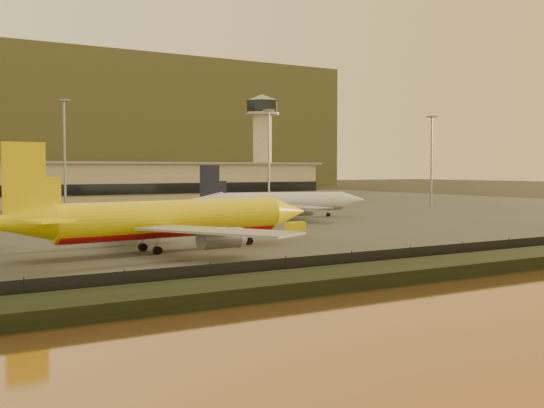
{
  "coord_description": "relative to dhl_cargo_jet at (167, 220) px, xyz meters",
  "views": [
    {
      "loc": [
        -49.17,
        -67.14,
        10.93
      ],
      "look_at": [
        -0.03,
        12.0,
        6.05
      ],
      "focal_mm": 45.0,
      "sensor_mm": 36.0,
      "label": 1
    }
  ],
  "objects": [
    {
      "name": "control_tower",
      "position": [
        84.46,
        116.51,
        17.37
      ],
      "size": [
        11.2,
        11.2,
        35.5
      ],
      "color": "tan",
      "rests_on": "tarmac"
    },
    {
      "name": "ground",
      "position": [
        14.46,
        -14.49,
        -4.29
      ],
      "size": [
        900.0,
        900.0,
        0.0
      ],
      "primitive_type": "plane",
      "color": "black",
      "rests_on": "ground"
    },
    {
      "name": "terminal_building",
      "position": [
        -0.06,
        111.06,
        1.95
      ],
      "size": [
        202.0,
        25.0,
        12.6
      ],
      "color": "tan",
      "rests_on": "tarmac"
    },
    {
      "name": "dhl_cargo_jet",
      "position": [
        0.0,
        0.0,
        0.0
      ],
      "size": [
        45.91,
        44.78,
        13.71
      ],
      "rotation": [
        0.0,
        0.0,
        0.09
      ],
      "color": "yellow",
      "rests_on": "tarmac"
    },
    {
      "name": "tarmac",
      "position": [
        14.46,
        80.51,
        -4.19
      ],
      "size": [
        320.0,
        220.0,
        0.2
      ],
      "primitive_type": "cube",
      "color": "#2D2D2D",
      "rests_on": "ground"
    },
    {
      "name": "gse_vehicle_yellow",
      "position": [
        30.0,
        15.02,
        -3.31
      ],
      "size": [
        3.58,
        1.82,
        1.56
      ],
      "primitive_type": "cube",
      "rotation": [
        0.0,
        0.0,
        0.07
      ],
      "color": "yellow",
      "rests_on": "tarmac"
    },
    {
      "name": "perimeter_fence",
      "position": [
        14.46,
        -27.49,
        -2.99
      ],
      "size": [
        300.0,
        0.05,
        2.2
      ],
      "primitive_type": "cube",
      "color": "black",
      "rests_on": "tarmac"
    },
    {
      "name": "white_narrowbody_jet",
      "position": [
        45.01,
        43.33,
        -0.69
      ],
      "size": [
        39.09,
        37.32,
        11.41
      ],
      "rotation": [
        0.0,
        0.0,
        -0.27
      ],
      "color": "silver",
      "rests_on": "tarmac"
    },
    {
      "name": "gse_vehicle_white",
      "position": [
        3.17,
        16.67,
        -3.22
      ],
      "size": [
        3.93,
        1.83,
        1.75
      ],
      "primitive_type": "cube",
      "rotation": [
        0.0,
        0.0,
        0.02
      ],
      "color": "silver",
      "rests_on": "tarmac"
    },
    {
      "name": "embankment",
      "position": [
        14.46,
        -31.49,
        -3.59
      ],
      "size": [
        320.0,
        7.0,
        1.4
      ],
      "primitive_type": "cube",
      "color": "black",
      "rests_on": "ground"
    },
    {
      "name": "apron_light_masts",
      "position": [
        29.46,
        60.51,
        11.41
      ],
      "size": [
        152.2,
        12.2,
        25.4
      ],
      "color": "slate",
      "rests_on": "tarmac"
    }
  ]
}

